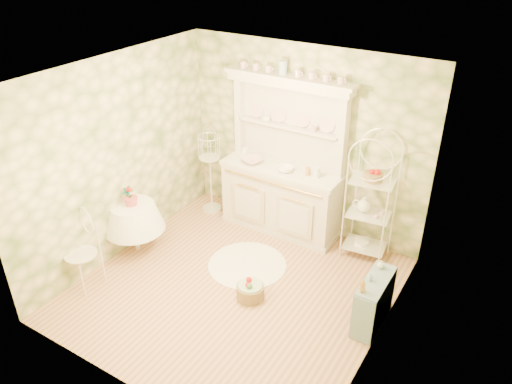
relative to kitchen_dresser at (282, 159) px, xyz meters
The scene contains 22 objects.
floor 1.91m from the kitchen_dresser, 82.50° to the right, with size 3.60×3.60×0.00m, color tan.
ceiling 2.18m from the kitchen_dresser, 82.50° to the right, with size 3.60×3.60×0.00m, color white.
wall_left 2.22m from the kitchen_dresser, 136.47° to the right, with size 3.60×3.60×0.00m, color beige.
wall_right 2.52m from the kitchen_dresser, 37.23° to the right, with size 3.60×3.60×0.00m, color beige.
wall_back 0.40m from the kitchen_dresser, 54.46° to the left, with size 3.60×3.60×0.00m, color beige.
wall_front 3.33m from the kitchen_dresser, 86.55° to the right, with size 3.60×3.60×0.00m, color beige.
kitchen_dresser is the anchor object (origin of this frame).
bakers_rack 1.34m from the kitchen_dresser, ahead, with size 0.58×0.41×1.86m, color white.
side_shelf 2.37m from the kitchen_dresser, 32.86° to the right, with size 0.28×0.75×0.64m, color #7692A5.
round_table 2.26m from the kitchen_dresser, 133.56° to the right, with size 0.58×0.58×0.64m, color white.
cafe_chair 2.95m from the kitchen_dresser, 121.31° to the right, with size 0.35×0.35×0.77m, color white.
birdcage_stand 1.25m from the kitchen_dresser, behind, with size 0.37×0.37×1.55m, color white.
floor_basket 1.93m from the kitchen_dresser, 73.80° to the right, with size 0.36×0.36×0.23m, color #95784C.
lace_rug 1.54m from the kitchen_dresser, 85.97° to the right, with size 1.06×1.06×0.01m, color white.
bowl_floral 0.46m from the kitchen_dresser, 168.42° to the right, with size 0.29×0.29×0.07m, color white.
bowl_white 0.18m from the kitchen_dresser, 39.84° to the right, with size 0.23×0.23×0.07m, color white.
cup_left 0.59m from the kitchen_dresser, 157.70° to the left, with size 0.11×0.11×0.09m, color white.
cup_right 0.63m from the kitchen_dresser, 22.25° to the left, with size 0.09×0.09×0.08m, color white.
potted_geranium 2.15m from the kitchen_dresser, 133.94° to the right, with size 0.14×0.10×0.27m, color #3F7238.
bottle_amber 2.37m from the kitchen_dresser, 39.26° to the right, with size 0.07×0.07×0.17m, color #AB7E32.
bottle_blue 2.25m from the kitchen_dresser, 34.85° to the right, with size 0.05×0.05×0.11m, color #99B2CC.
bottle_glass 2.13m from the kitchen_dresser, 28.13° to the right, with size 0.08×0.08×0.10m, color silver.
Camera 1 is at (2.79, -4.06, 4.10)m, focal length 35.00 mm.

